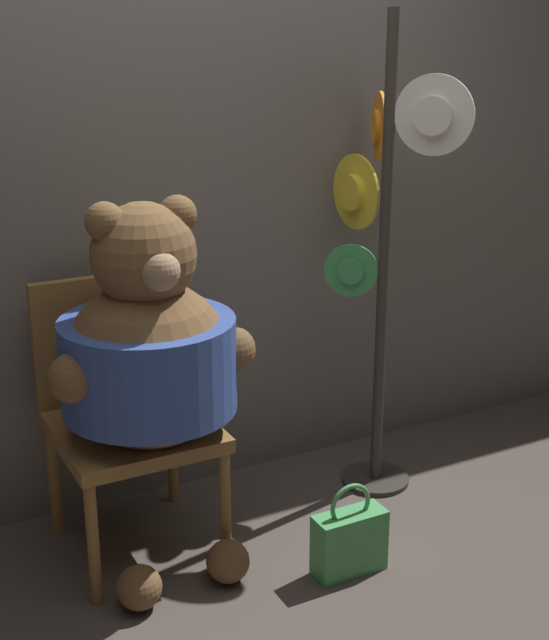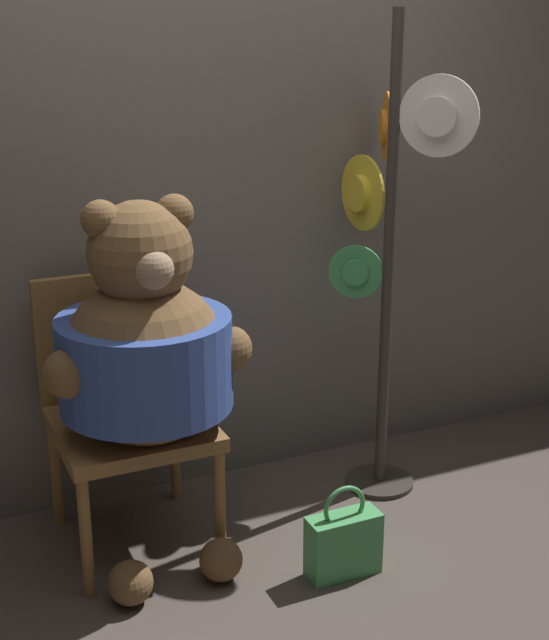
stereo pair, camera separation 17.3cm
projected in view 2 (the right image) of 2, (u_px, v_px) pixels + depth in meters
The scene contains 6 objects.
ground_plane at pixel (246, 542), 3.28m from camera, with size 14.00×14.00×0.00m, color #4C423D.
wall_back at pixel (182, 144), 3.34m from camera, with size 8.00×0.10×2.77m.
chair at pixel (123, 402), 3.19m from camera, with size 0.53×0.56×0.96m.
teddy_bear at pixel (145, 352), 2.97m from camera, with size 0.71×0.63×1.29m.
hat_display_rack at pixel (388, 236), 3.41m from camera, with size 0.39×0.58×1.87m.
handbag_on_ground at pixel (343, 543), 3.05m from camera, with size 0.26×0.10×0.34m.
Camera 2 is at (-1.08, -2.64, 1.82)m, focal length 50.00 mm.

